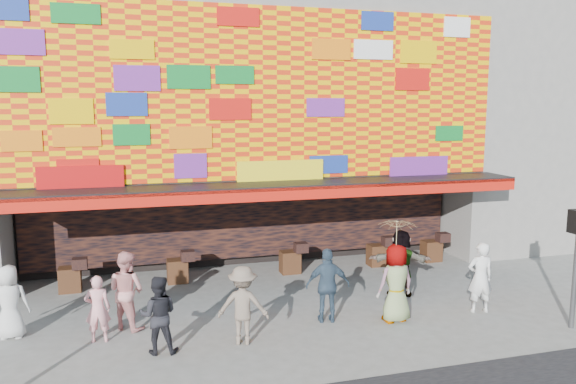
# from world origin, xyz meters

# --- Properties ---
(ground) EXTENTS (90.00, 90.00, 0.00)m
(ground) POSITION_xyz_m (0.00, 0.00, 0.00)
(ground) COLOR slate
(ground) RESTS_ON ground
(shop_building) EXTENTS (15.20, 9.40, 10.00)m
(shop_building) POSITION_xyz_m (0.00, 8.18, 5.23)
(shop_building) COLOR gray
(shop_building) RESTS_ON ground
(neighbor_right) EXTENTS (11.00, 8.00, 12.00)m
(neighbor_right) POSITION_xyz_m (13.00, 8.00, 6.00)
(neighbor_right) COLOR gray
(neighbor_right) RESTS_ON ground
(ped_a) EXTENTS (0.87, 0.60, 1.70)m
(ped_a) POSITION_xyz_m (-6.48, 1.53, 0.85)
(ped_a) COLOR silver
(ped_a) RESTS_ON ground
(ped_b) EXTENTS (0.58, 0.40, 1.53)m
(ped_b) POSITION_xyz_m (-4.57, 0.76, 0.77)
(ped_b) COLOR pink
(ped_b) RESTS_ON ground
(ped_c) EXTENTS (0.92, 0.78, 1.69)m
(ped_c) POSITION_xyz_m (-3.30, -0.18, 0.84)
(ped_c) COLOR black
(ped_c) RESTS_ON ground
(ped_d) EXTENTS (1.28, 0.98, 1.76)m
(ped_d) POSITION_xyz_m (-1.48, -0.21, 0.88)
(ped_d) COLOR #776656
(ped_d) RESTS_ON ground
(ped_e) EXTENTS (1.14, 0.65, 1.83)m
(ped_e) POSITION_xyz_m (0.75, 0.46, 0.91)
(ped_e) COLOR #33475A
(ped_e) RESTS_ON ground
(ped_f) EXTENTS (1.82, 1.10, 1.87)m
(ped_f) POSITION_xyz_m (3.35, 1.72, 0.93)
(ped_f) COLOR gray
(ped_f) RESTS_ON ground
(ped_g) EXTENTS (1.00, 0.71, 1.92)m
(ped_g) POSITION_xyz_m (2.35, 0.03, 0.96)
(ped_g) COLOR gray
(ped_g) RESTS_ON ground
(ped_h) EXTENTS (0.72, 0.53, 1.82)m
(ped_h) POSITION_xyz_m (4.71, 0.02, 0.91)
(ped_h) COLOR silver
(ped_h) RESTS_ON ground
(ped_i) EXTENTS (1.15, 1.13, 1.87)m
(ped_i) POSITION_xyz_m (-3.94, 1.38, 0.94)
(ped_i) COLOR pink
(ped_i) RESTS_ON ground
(parasol) EXTENTS (1.23, 1.24, 1.79)m
(parasol) POSITION_xyz_m (2.35, 0.03, 2.12)
(parasol) COLOR #F2E099
(parasol) RESTS_ON ground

